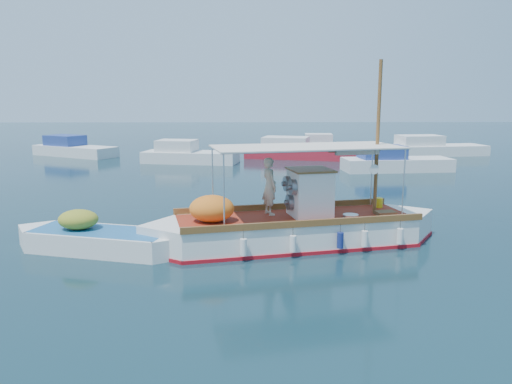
{
  "coord_description": "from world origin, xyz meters",
  "views": [
    {
      "loc": [
        -1.78,
        -14.94,
        4.51
      ],
      "look_at": [
        -1.47,
        0.0,
        1.68
      ],
      "focal_mm": 35.0,
      "sensor_mm": 36.0,
      "label": 1
    }
  ],
  "objects": [
    {
      "name": "bg_boat_e",
      "position": [
        12.98,
        24.46,
        0.49
      ],
      "size": [
        8.49,
        3.64,
        1.8
      ],
      "rotation": [
        0.0,
        0.0,
        0.13
      ],
      "color": "silver",
      "rests_on": "ground"
    },
    {
      "name": "fishing_caique",
      "position": [
        -0.31,
        0.1,
        0.52
      ],
      "size": [
        9.4,
        4.0,
        5.86
      ],
      "rotation": [
        0.0,
        0.0,
        0.21
      ],
      "color": "white",
      "rests_on": "ground"
    },
    {
      "name": "bg_boat_far_n",
      "position": [
        4.91,
        26.17,
        0.49
      ],
      "size": [
        5.6,
        2.37,
        1.8
      ],
      "rotation": [
        0.0,
        0.0,
        -0.07
      ],
      "color": "silver",
      "rests_on": "ground"
    },
    {
      "name": "bg_boat_nw",
      "position": [
        -5.86,
        20.16,
        0.49
      ],
      "size": [
        6.94,
        3.64,
        1.8
      ],
      "rotation": [
        0.0,
        0.0,
        -0.2
      ],
      "color": "silver",
      "rests_on": "ground"
    },
    {
      "name": "bg_boat_ne",
      "position": [
        7.49,
        15.86,
        0.49
      ],
      "size": [
        6.86,
        2.8,
        1.8
      ],
      "rotation": [
        0.0,
        0.0,
        0.09
      ],
      "color": "silver",
      "rests_on": "ground"
    },
    {
      "name": "bg_boat_far_w",
      "position": [
        -15.41,
        24.64,
        0.49
      ],
      "size": [
        7.34,
        5.54,
        1.8
      ],
      "rotation": [
        0.0,
        0.0,
        -0.52
      ],
      "color": "silver",
      "rests_on": "ground"
    },
    {
      "name": "ground",
      "position": [
        0.0,
        0.0,
        0.0
      ],
      "size": [
        160.0,
        160.0,
        0.0
      ],
      "primitive_type": "plane",
      "color": "black",
      "rests_on": "ground"
    },
    {
      "name": "bg_boat_n",
      "position": [
        2.24,
        22.7,
        0.49
      ],
      "size": [
        8.82,
        4.84,
        1.8
      ],
      "rotation": [
        0.0,
        0.0,
        -0.26
      ],
      "color": "#A91C2A",
      "rests_on": "ground"
    },
    {
      "name": "dinghy",
      "position": [
        -6.17,
        -0.49,
        0.29
      ],
      "size": [
        5.53,
        2.66,
        1.4
      ],
      "rotation": [
        0.0,
        0.0,
        -0.27
      ],
      "color": "white",
      "rests_on": "ground"
    }
  ]
}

